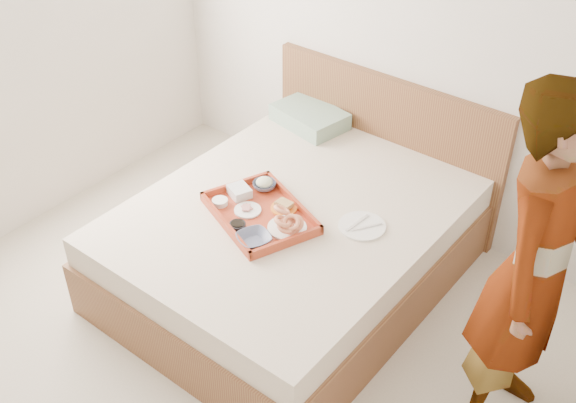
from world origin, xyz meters
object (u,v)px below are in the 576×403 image
(tray, at_px, (260,213))
(person, at_px, (535,272))
(dinner_plate, at_px, (362,226))
(bed, at_px, (292,244))

(tray, xyz_separation_m, person, (1.46, 0.08, 0.33))
(tray, xyz_separation_m, dinner_plate, (0.49, 0.27, -0.02))
(bed, xyz_separation_m, dinner_plate, (0.40, 0.09, 0.27))
(bed, xyz_separation_m, tray, (-0.08, -0.18, 0.29))
(dinner_plate, xyz_separation_m, person, (0.97, -0.20, 0.35))
(bed, height_order, person, person)
(dinner_plate, distance_m, person, 1.05)
(dinner_plate, bearing_deg, bed, -166.87)
(tray, relative_size, person, 0.34)
(person, bearing_deg, bed, 86.12)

